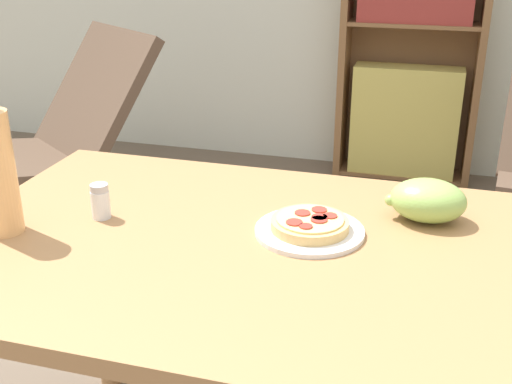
# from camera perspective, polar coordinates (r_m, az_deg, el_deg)

# --- Properties ---
(dining_table) EXTENTS (1.24, 0.81, 0.74)m
(dining_table) POSITION_cam_1_polar(r_m,az_deg,el_deg) (1.31, -0.30, -8.44)
(dining_table) COLOR #A37549
(dining_table) RESTS_ON ground_plane
(pizza_on_plate) EXTENTS (0.22, 0.22, 0.04)m
(pizza_on_plate) POSITION_cam_1_polar(r_m,az_deg,el_deg) (1.29, 4.80, -3.11)
(pizza_on_plate) COLOR white
(pizza_on_plate) RESTS_ON dining_table
(grape_bunch) EXTENTS (0.17, 0.12, 0.09)m
(grape_bunch) POSITION_cam_1_polar(r_m,az_deg,el_deg) (1.38, 14.97, -0.73)
(grape_bunch) COLOR #93BC5B
(grape_bunch) RESTS_ON dining_table
(salt_shaker) EXTENTS (0.04, 0.04, 0.08)m
(salt_shaker) POSITION_cam_1_polar(r_m,az_deg,el_deg) (1.39, -13.67, -0.81)
(salt_shaker) COLOR white
(salt_shaker) RESTS_ON dining_table
(lounge_chair_near) EXTENTS (0.87, 0.96, 0.88)m
(lounge_chair_near) POSITION_cam_1_polar(r_m,az_deg,el_deg) (3.03, -16.37, 2.03)
(lounge_chair_near) COLOR black
(lounge_chair_near) RESTS_ON ground_plane
(bookshelf) EXTENTS (0.73, 0.24, 1.67)m
(bookshelf) POSITION_cam_1_polar(r_m,az_deg,el_deg) (3.51, 13.73, 13.17)
(bookshelf) COLOR brown
(bookshelf) RESTS_ON ground_plane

